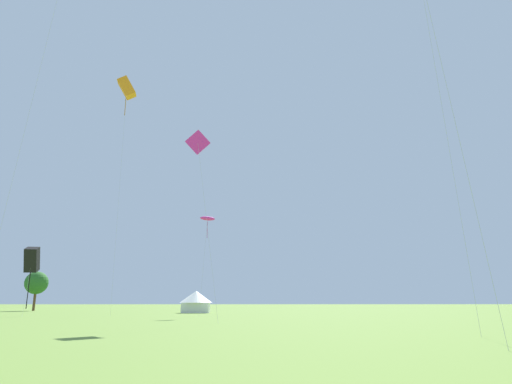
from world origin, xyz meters
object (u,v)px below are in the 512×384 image
(kite_magenta_diamond, at_px, (198,144))
(festival_tent_center, at_px, (196,301))
(tree_distant_left, at_px, (36,283))
(kite_black_box, at_px, (32,260))
(kite_magenta_parafoil, at_px, (208,219))
(kite_orange_box, at_px, (127,88))

(kite_magenta_diamond, bearing_deg, festival_tent_center, 96.20)
(kite_magenta_diamond, distance_m, tree_distant_left, 54.87)
(kite_black_box, height_order, tree_distant_left, kite_black_box)
(festival_tent_center, xyz_separation_m, tree_distant_left, (-30.41, 13.03, 3.08))
(kite_magenta_parafoil, height_order, tree_distant_left, kite_magenta_parafoil)
(kite_orange_box, xyz_separation_m, festival_tent_center, (8.64, 13.79, -27.89))
(kite_magenta_diamond, distance_m, festival_tent_center, 32.43)
(kite_black_box, distance_m, tree_distant_left, 30.46)
(festival_tent_center, bearing_deg, kite_orange_box, -122.05)
(kite_magenta_diamond, xyz_separation_m, festival_tent_center, (-3.14, 28.87, -14.43))
(kite_black_box, height_order, festival_tent_center, kite_black_box)
(kite_magenta_parafoil, bearing_deg, festival_tent_center, 101.33)
(kite_black_box, distance_m, kite_orange_box, 24.97)
(kite_magenta_diamond, relative_size, festival_tent_center, 3.57)
(kite_magenta_parafoil, xyz_separation_m, kite_black_box, (-20.78, -1.15, -5.26))
(kite_black_box, distance_m, kite_magenta_diamond, 27.22)
(kite_orange_box, distance_m, tree_distant_left, 42.54)
(kite_magenta_parafoil, relative_size, kite_orange_box, 0.39)
(festival_tent_center, distance_m, tree_distant_left, 33.23)
(kite_magenta_parafoil, distance_m, kite_magenta_diamond, 15.89)
(kite_magenta_parafoil, distance_m, festival_tent_center, 17.13)
(kite_black_box, bearing_deg, kite_magenta_diamond, -33.67)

